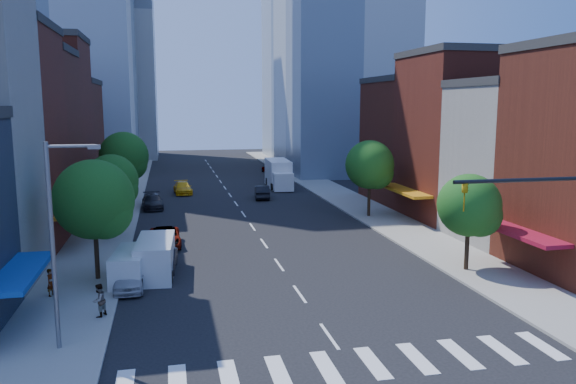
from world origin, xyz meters
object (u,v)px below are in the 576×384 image
(parked_car_second, at_px, (165,261))
(traffic_car_far, at_px, (269,168))
(taxi, at_px, (183,188))
(parked_car_front, at_px, (129,277))
(parked_car_rear, at_px, (153,201))
(box_truck, at_px, (279,175))
(parked_car_third, at_px, (165,237))
(traffic_car_oncoming, at_px, (262,192))
(cargo_van_near, at_px, (130,267))
(cargo_van_far, at_px, (155,258))
(pedestrian_near, at_px, (51,282))
(pedestrian_far, at_px, (99,300))

(parked_car_second, relative_size, traffic_car_far, 0.95)
(taxi, bearing_deg, parked_car_front, -100.24)
(parked_car_front, distance_m, parked_car_rear, 26.12)
(parked_car_rear, bearing_deg, box_truck, 33.26)
(parked_car_second, xyz_separation_m, parked_car_third, (0.00, 6.52, 0.03))
(traffic_car_oncoming, bearing_deg, parked_car_second, 74.23)
(cargo_van_near, relative_size, box_truck, 0.54)
(cargo_van_far, distance_m, traffic_car_oncoming, 29.83)
(parked_car_front, bearing_deg, traffic_car_oncoming, 67.21)
(parked_car_second, height_order, taxi, taxi)
(parked_car_third, height_order, cargo_van_near, cargo_van_near)
(parked_car_front, bearing_deg, pedestrian_near, -169.86)
(parked_car_rear, bearing_deg, cargo_van_far, -92.11)
(parked_car_front, distance_m, cargo_van_far, 2.75)
(parked_car_third, height_order, traffic_car_far, traffic_car_far)
(taxi, bearing_deg, parked_car_second, -97.37)
(traffic_car_far, height_order, pedestrian_near, pedestrian_near)
(traffic_car_oncoming, distance_m, pedestrian_far, 37.13)
(cargo_van_far, bearing_deg, traffic_car_oncoming, 70.87)
(parked_car_second, relative_size, taxi, 0.83)
(parked_car_third, height_order, pedestrian_far, pedestrian_far)
(cargo_van_near, bearing_deg, parked_car_front, -83.15)
(cargo_van_far, bearing_deg, pedestrian_far, -107.74)
(cargo_van_near, bearing_deg, pedestrian_far, -95.19)
(parked_car_front, xyz_separation_m, taxi, (4.06, 35.27, 0.00))
(taxi, bearing_deg, pedestrian_near, -106.53)
(parked_car_second, height_order, traffic_car_far, traffic_car_far)
(parked_car_second, height_order, traffic_car_oncoming, traffic_car_oncoming)
(parked_car_second, height_order, parked_car_rear, parked_car_rear)
(cargo_van_near, distance_m, cargo_van_far, 1.80)
(parked_car_front, height_order, box_truck, box_truck)
(box_truck, bearing_deg, parked_car_second, -109.85)
(taxi, height_order, traffic_car_far, traffic_car_far)
(parked_car_third, relative_size, pedestrian_near, 3.24)
(parked_car_second, xyz_separation_m, box_truck, (14.38, 34.63, 1.00))
(parked_car_third, bearing_deg, parked_car_rear, 92.91)
(cargo_van_near, xyz_separation_m, box_truck, (16.40, 36.70, 0.69))
(parked_car_rear, bearing_deg, traffic_car_oncoming, 13.38)
(parked_car_second, bearing_deg, traffic_car_far, 77.19)
(taxi, bearing_deg, cargo_van_near, -100.51)
(cargo_van_far, bearing_deg, parked_car_second, 65.00)
(parked_car_third, height_order, traffic_car_oncoming, traffic_car_oncoming)
(box_truck, bearing_deg, cargo_van_far, -110.02)
(parked_car_second, relative_size, cargo_van_far, 0.72)
(parked_car_third, bearing_deg, parked_car_second, -91.59)
(parked_car_second, xyz_separation_m, taxi, (2.06, 31.95, 0.04))
(parked_car_rear, relative_size, traffic_car_far, 1.17)
(box_truck, xyz_separation_m, pedestrian_near, (-20.53, -38.67, -0.75))
(parked_car_third, relative_size, parked_car_rear, 0.99)
(parked_car_front, relative_size, parked_car_third, 0.83)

